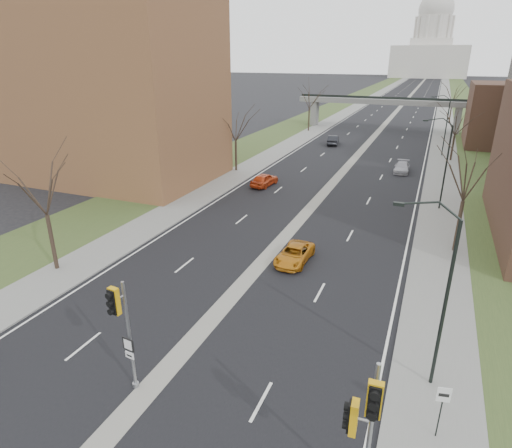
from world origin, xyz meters
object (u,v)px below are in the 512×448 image
Objects in this scene: signal_pole_right at (365,417)px; car_left_near at (264,180)px; car_left_far at (333,140)px; car_right_near at (294,254)px; signal_pole_median at (121,320)px; speed_limit_sign at (442,403)px; car_right_mid at (402,167)px.

car_left_near is at bearing 113.13° from signal_pole_right.
car_right_near is at bearing 91.83° from car_left_far.
signal_pole_median is 2.26× the size of speed_limit_sign.
signal_pole_median is at bearing 86.76° from car_left_far.
car_left_far is at bearing 101.11° from signal_pole_median.
car_right_mid is at bearing 84.55° from speed_limit_sign.
car_right_near is at bearing 115.85° from speed_limit_sign.
signal_pole_right is at bearing -64.18° from car_right_near.
car_right_near is at bearing -99.96° from car_right_mid.
speed_limit_sign is 43.03m from car_right_mid.
signal_pole_median is at bearing 170.03° from signal_pole_right.
signal_pole_right is 37.88m from car_left_near.
car_right_near is (-9.93, 12.72, -1.17)m from speed_limit_sign.
car_right_mid is at bearing -132.07° from car_left_near.
car_left_near is at bearing -138.92° from car_right_mid.
signal_pole_median is 60.24m from car_left_far.
car_left_near is 19.69m from car_right_near.
signal_pole_median is at bearing -99.08° from car_right_near.
signal_pole_right is 4.90m from speed_limit_sign.
car_right_mid is (7.77, 45.25, -3.15)m from signal_pole_median.
car_left_near is at bearing 119.39° from car_right_near.
car_left_far is at bearing -87.43° from car_left_near.
car_left_far is 1.06× the size of car_right_near.
signal_pole_right is at bearing -135.40° from speed_limit_sign.
car_left_near reaches higher than car_right_mid.
signal_pole_median reaches higher than car_left_near.
signal_pole_median is 46.02m from car_right_mid.
car_right_near is at bearing 124.13° from car_left_near.
speed_limit_sign is at bearing -83.95° from car_right_mid.
car_left_far is 19.26m from car_right_mid.
signal_pole_median reaches higher than speed_limit_sign.
speed_limit_sign is at bearing 128.67° from car_left_near.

